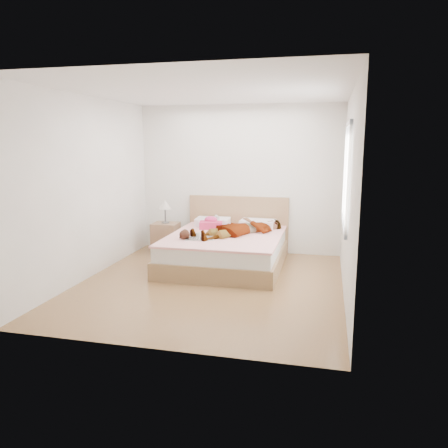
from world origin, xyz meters
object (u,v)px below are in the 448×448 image
magazine (200,238)px  plush_toy (185,234)px  nightstand (166,235)px  coffee_mug (199,235)px  bed (227,248)px  towel (211,224)px  woman (241,226)px  phone (217,217)px

magazine → plush_toy: size_ratio=1.84×
plush_toy → nightstand: bearing=124.2°
coffee_mug → bed: bearing=51.3°
towel → magazine: towel is taller
woman → phone: (-0.50, 0.40, 0.07)m
plush_toy → towel: bearing=79.7°
towel → nightstand: nightstand is taller
coffee_mug → nightstand: 1.32m
nightstand → coffee_mug: bearing=-46.3°
bed → magazine: (-0.31, -0.48, 0.24)m
towel → coffee_mug: 0.81m
phone → magazine: bearing=-140.4°
phone → coffee_mug: size_ratio=0.88×
magazine → plush_toy: plush_toy is taller
bed → magazine: bearing=-123.2°
towel → woman: bearing=-26.3°
bed → nightstand: 1.34m
phone → coffee_mug: bearing=-142.3°
magazine → plush_toy: bearing=-166.4°
woman → bed: size_ratio=0.81×
magazine → plush_toy: 0.23m
magazine → bed: bearing=56.8°
towel → magazine: bearing=-86.5°
plush_toy → bed: bearing=45.0°
woman → plush_toy: size_ratio=6.29×
phone → plush_toy: bearing=-152.2°
magazine → coffee_mug: (-0.03, 0.05, 0.03)m
phone → plush_toy: size_ratio=0.36×
phone → nightstand: (-0.95, 0.02, -0.38)m
bed → towel: size_ratio=4.87×
towel → coffee_mug: size_ratio=3.90×
bed → towel: (-0.36, 0.38, 0.31)m
towel → nightstand: size_ratio=0.45×
woman → plush_toy: 0.97m
phone → magazine: 0.99m
bed → coffee_mug: 0.61m
phone → bed: bed is taller
towel → magazine: size_ratio=0.87×
phone → nightstand: bearing=130.2°
nightstand → towel: bearing=-8.5°
phone → coffee_mug: 0.93m
bed → plush_toy: bearing=-135.0°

